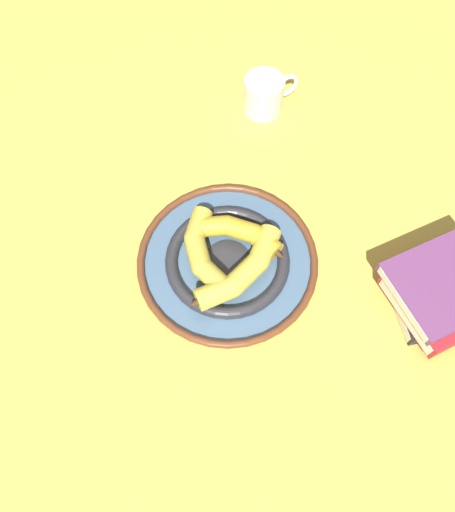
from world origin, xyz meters
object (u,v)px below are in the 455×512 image
decorative_bowl (227,261)px  banana_b (241,233)px  banana_a (241,272)px  coffee_mug (265,94)px  book_stack (445,293)px  banana_c (202,250)px

decorative_bowl → banana_b: bearing=-89.1°
banana_a → coffee_mug: 0.42m
banana_b → book_stack: size_ratio=0.73×
banana_a → banana_c: 0.08m
banana_c → banana_a: bearing=42.2°
banana_c → book_stack: bearing=64.5°
banana_a → coffee_mug: bearing=36.0°
decorative_bowl → banana_a: 0.06m
decorative_bowl → banana_b: 0.06m
book_stack → coffee_mug: book_stack is taller
banana_a → banana_c: bearing=100.5°
decorative_bowl → coffee_mug: bearing=-68.1°
banana_a → coffee_mug: coffee_mug is taller
decorative_bowl → coffee_mug: 0.39m
decorative_bowl → banana_b: banana_b is taller
banana_a → banana_b: bearing=42.4°
banana_a → banana_c: (0.08, 0.00, -0.00)m
decorative_bowl → banana_a: size_ratio=1.51×
banana_a → banana_b: size_ratio=1.24×
decorative_bowl → book_stack: size_ratio=1.36×
coffee_mug → decorative_bowl: bearing=-129.7°
decorative_bowl → banana_c: bearing=27.2°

